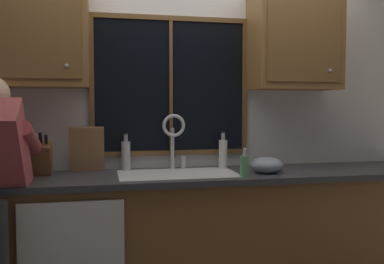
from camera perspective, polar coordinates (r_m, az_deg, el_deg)
name	(u,v)px	position (r m, az deg, el deg)	size (l,w,h in m)	color
back_wall	(180,120)	(3.23, -1.66, 1.67)	(5.93, 0.12, 2.55)	silver
window_glass	(171,86)	(3.15, -2.88, 6.17)	(1.10, 0.02, 0.95)	black
window_frame_top	(171,18)	(3.20, -2.88, 15.02)	(1.17, 0.02, 0.04)	brown
window_frame_bottom	(171,153)	(3.15, -2.82, -2.79)	(1.17, 0.02, 0.04)	brown
window_frame_left	(92,85)	(3.10, -13.32, 6.12)	(0.04, 0.02, 0.95)	brown
window_frame_right	(244,87)	(3.28, 7.05, 6.04)	(0.04, 0.02, 0.95)	brown
window_mullion_center	(171,86)	(3.14, -2.84, 6.18)	(0.02, 0.02, 0.95)	brown
lower_cabinet_run	(189,242)	(3.03, -0.40, -14.53)	(3.53, 0.58, 0.88)	brown
countertop	(190,176)	(2.90, -0.33, -5.98)	(3.59, 0.62, 0.04)	#38383D
upper_cabinet_left	(38,32)	(3.01, -20.02, 12.50)	(0.64, 0.36, 0.72)	olive
upper_cabinet_right	(295,41)	(3.30, 13.61, 11.81)	(0.64, 0.36, 0.72)	olive
sink	(178,188)	(2.91, -1.92, -7.51)	(0.80, 0.46, 0.21)	silver
faucet	(174,135)	(3.04, -2.38, -0.36)	(0.18, 0.09, 0.40)	silver
knife_block	(42,159)	(2.97, -19.49, -3.46)	(0.12, 0.18, 0.32)	brown
cutting_board	(87,149)	(3.05, -13.93, -2.28)	(0.24, 0.02, 0.32)	#997047
mixing_bowl	(267,165)	(2.97, 10.01, -4.41)	(0.23, 0.23, 0.11)	#8C99A8
soap_dispenser	(244,166)	(2.79, 7.05, -4.49)	(0.06, 0.07, 0.19)	#59A566
bottle_green_glass	(223,153)	(3.12, 4.19, -2.86)	(0.06, 0.06, 0.27)	silver
bottle_tall_clear	(126,155)	(3.06, -8.87, -3.05)	(0.06, 0.06, 0.27)	#B7B7BC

